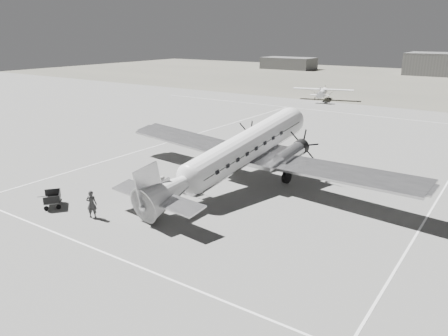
{
  "coord_description": "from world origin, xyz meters",
  "views": [
    {
      "loc": [
        16.3,
        -29.22,
        12.64
      ],
      "look_at": [
        -2.63,
        -1.7,
        2.2
      ],
      "focal_mm": 35.0,
      "sensor_mm": 36.0,
      "label": 1
    }
  ],
  "objects_px": {
    "light_plane_left": "(323,94)",
    "baggage_cart_near": "(153,196)",
    "shed_secondary": "(289,63)",
    "passenger": "(179,183)",
    "ramp_agent": "(163,187)",
    "baggage_cart_far": "(52,199)",
    "dc3_airliner": "(238,155)",
    "ground_crew": "(92,204)"
  },
  "relations": [
    {
      "from": "ground_crew",
      "to": "passenger",
      "type": "height_order",
      "value": "ground_crew"
    },
    {
      "from": "baggage_cart_far",
      "to": "ground_crew",
      "type": "xyz_separation_m",
      "value": [
        4.15,
        0.33,
        0.46
      ]
    },
    {
      "from": "light_plane_left",
      "to": "ramp_agent",
      "type": "xyz_separation_m",
      "value": [
        10.02,
        -56.73,
        -0.29
      ]
    },
    {
      "from": "baggage_cart_far",
      "to": "ground_crew",
      "type": "bearing_deg",
      "value": 42.67
    },
    {
      "from": "baggage_cart_far",
      "to": "ramp_agent",
      "type": "height_order",
      "value": "ramp_agent"
    },
    {
      "from": "baggage_cart_far",
      "to": "passenger",
      "type": "height_order",
      "value": "passenger"
    },
    {
      "from": "dc3_airliner",
      "to": "baggage_cart_far",
      "type": "distance_m",
      "value": 14.94
    },
    {
      "from": "ground_crew",
      "to": "dc3_airliner",
      "type": "bearing_deg",
      "value": -146.65
    },
    {
      "from": "baggage_cart_far",
      "to": "passenger",
      "type": "distance_m",
      "value": 9.76
    },
    {
      "from": "ground_crew",
      "to": "ramp_agent",
      "type": "xyz_separation_m",
      "value": [
        1.6,
        5.74,
        -0.09
      ]
    },
    {
      "from": "shed_secondary",
      "to": "ground_crew",
      "type": "xyz_separation_m",
      "value": [
        47.35,
        -125.92,
        -0.99
      ]
    },
    {
      "from": "baggage_cart_near",
      "to": "ramp_agent",
      "type": "height_order",
      "value": "ramp_agent"
    },
    {
      "from": "ground_crew",
      "to": "baggage_cart_near",
      "type": "bearing_deg",
      "value": -140.23
    },
    {
      "from": "baggage_cart_near",
      "to": "ramp_agent",
      "type": "bearing_deg",
      "value": 65.63
    },
    {
      "from": "shed_secondary",
      "to": "ramp_agent",
      "type": "bearing_deg",
      "value": -67.84
    },
    {
      "from": "shed_secondary",
      "to": "ramp_agent",
      "type": "xyz_separation_m",
      "value": [
        48.94,
        -120.18,
        -1.08
      ]
    },
    {
      "from": "baggage_cart_near",
      "to": "baggage_cart_far",
      "type": "distance_m",
      "value": 7.48
    },
    {
      "from": "light_plane_left",
      "to": "baggage_cart_near",
      "type": "height_order",
      "value": "light_plane_left"
    },
    {
      "from": "shed_secondary",
      "to": "passenger",
      "type": "height_order",
      "value": "shed_secondary"
    },
    {
      "from": "ground_crew",
      "to": "light_plane_left",
      "type": "bearing_deg",
      "value": -114.86
    },
    {
      "from": "ground_crew",
      "to": "passenger",
      "type": "bearing_deg",
      "value": -136.13
    },
    {
      "from": "baggage_cart_far",
      "to": "passenger",
      "type": "bearing_deg",
      "value": 90.55
    },
    {
      "from": "light_plane_left",
      "to": "baggage_cart_far",
      "type": "distance_m",
      "value": 62.95
    },
    {
      "from": "light_plane_left",
      "to": "baggage_cart_far",
      "type": "height_order",
      "value": "light_plane_left"
    },
    {
      "from": "light_plane_left",
      "to": "ramp_agent",
      "type": "height_order",
      "value": "light_plane_left"
    },
    {
      "from": "dc3_airliner",
      "to": "light_plane_left",
      "type": "relative_size",
      "value": 2.58
    },
    {
      "from": "light_plane_left",
      "to": "passenger",
      "type": "distance_m",
      "value": 56.01
    },
    {
      "from": "dc3_airliner",
      "to": "ground_crew",
      "type": "distance_m",
      "value": 12.43
    },
    {
      "from": "dc3_airliner",
      "to": "ground_crew",
      "type": "xyz_separation_m",
      "value": [
        -5.02,
        -11.22,
        -1.85
      ]
    },
    {
      "from": "dc3_airliner",
      "to": "passenger",
      "type": "height_order",
      "value": "dc3_airliner"
    },
    {
      "from": "dc3_airliner",
      "to": "baggage_cart_near",
      "type": "relative_size",
      "value": 17.35
    },
    {
      "from": "light_plane_left",
      "to": "ramp_agent",
      "type": "relative_size",
      "value": 6.35
    },
    {
      "from": "shed_secondary",
      "to": "ramp_agent",
      "type": "height_order",
      "value": "shed_secondary"
    },
    {
      "from": "ground_crew",
      "to": "shed_secondary",
      "type": "bearing_deg",
      "value": -101.94
    },
    {
      "from": "baggage_cart_near",
      "to": "baggage_cart_far",
      "type": "xyz_separation_m",
      "value": [
        -5.62,
        -4.94,
        0.06
      ]
    },
    {
      "from": "dc3_airliner",
      "to": "baggage_cart_far",
      "type": "height_order",
      "value": "dc3_airliner"
    },
    {
      "from": "light_plane_left",
      "to": "ramp_agent",
      "type": "bearing_deg",
      "value": -95.49
    },
    {
      "from": "light_plane_left",
      "to": "baggage_cart_near",
      "type": "distance_m",
      "value": 58.71
    },
    {
      "from": "shed_secondary",
      "to": "light_plane_left",
      "type": "height_order",
      "value": "shed_secondary"
    },
    {
      "from": "ramp_agent",
      "to": "baggage_cart_far",
      "type": "bearing_deg",
      "value": 158.86
    },
    {
      "from": "passenger",
      "to": "light_plane_left",
      "type": "bearing_deg",
      "value": -5.55
    },
    {
      "from": "baggage_cart_near",
      "to": "passenger",
      "type": "height_order",
      "value": "passenger"
    }
  ]
}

